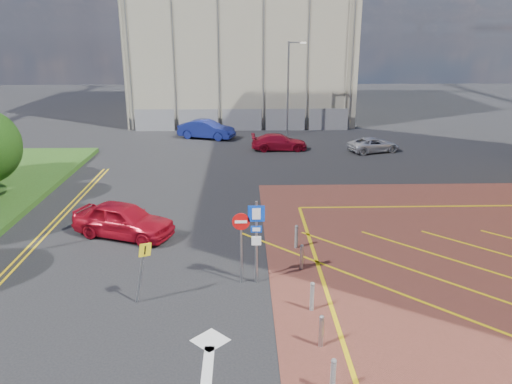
{
  "coord_description": "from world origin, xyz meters",
  "views": [
    {
      "loc": [
        0.03,
        -15.6,
        9.02
      ],
      "look_at": [
        0.59,
        4.47,
        2.41
      ],
      "focal_mm": 35.0,
      "sensor_mm": 36.0,
      "label": 1
    }
  ],
  "objects_px": {
    "lamp_back": "(289,85)",
    "warning_sign": "(142,265)",
    "car_red_left": "(123,220)",
    "car_blue_back": "(207,129)",
    "car_red_back": "(279,142)",
    "car_silver_back": "(374,145)",
    "sign_cluster": "(251,234)"
  },
  "relations": [
    {
      "from": "lamp_back",
      "to": "warning_sign",
      "type": "relative_size",
      "value": 3.55
    },
    {
      "from": "lamp_back",
      "to": "warning_sign",
      "type": "height_order",
      "value": "lamp_back"
    },
    {
      "from": "car_red_left",
      "to": "car_blue_back",
      "type": "xyz_separation_m",
      "value": [
        2.34,
        21.08,
        -0.0
      ]
    },
    {
      "from": "warning_sign",
      "to": "car_blue_back",
      "type": "distance_m",
      "value": 26.97
    },
    {
      "from": "warning_sign",
      "to": "car_red_left",
      "type": "relative_size",
      "value": 0.48
    },
    {
      "from": "warning_sign",
      "to": "car_red_back",
      "type": "bearing_deg",
      "value": 74.49
    },
    {
      "from": "car_blue_back",
      "to": "car_silver_back",
      "type": "xyz_separation_m",
      "value": [
        13.07,
        -5.22,
        -0.24
      ]
    },
    {
      "from": "car_red_back",
      "to": "car_blue_back",
      "type": "bearing_deg",
      "value": 51.8
    },
    {
      "from": "lamp_back",
      "to": "car_silver_back",
      "type": "xyz_separation_m",
      "value": [
        5.96,
        -6.6,
        -3.81
      ]
    },
    {
      "from": "sign_cluster",
      "to": "car_red_back",
      "type": "distance_m",
      "value": 21.43
    },
    {
      "from": "car_red_left",
      "to": "lamp_back",
      "type": "bearing_deg",
      "value": -1.47
    },
    {
      "from": "car_red_left",
      "to": "car_blue_back",
      "type": "distance_m",
      "value": 21.21
    },
    {
      "from": "lamp_back",
      "to": "car_red_back",
      "type": "distance_m",
      "value": 6.99
    },
    {
      "from": "car_silver_back",
      "to": "lamp_back",
      "type": "bearing_deg",
      "value": 24.19
    },
    {
      "from": "sign_cluster",
      "to": "car_red_back",
      "type": "height_order",
      "value": "sign_cluster"
    },
    {
      "from": "car_red_left",
      "to": "car_silver_back",
      "type": "relative_size",
      "value": 1.17
    },
    {
      "from": "warning_sign",
      "to": "car_red_left",
      "type": "distance_m",
      "value": 6.23
    },
    {
      "from": "sign_cluster",
      "to": "car_silver_back",
      "type": "xyz_separation_m",
      "value": [
        9.74,
        20.41,
        -1.4
      ]
    },
    {
      "from": "lamp_back",
      "to": "warning_sign",
      "type": "distance_m",
      "value": 29.45
    },
    {
      "from": "warning_sign",
      "to": "car_red_back",
      "type": "xyz_separation_m",
      "value": [
        6.26,
        22.55,
        -0.8
      ]
    },
    {
      "from": "lamp_back",
      "to": "car_red_back",
      "type": "bearing_deg",
      "value": -101.76
    },
    {
      "from": "sign_cluster",
      "to": "warning_sign",
      "type": "height_order",
      "value": "sign_cluster"
    },
    {
      "from": "car_red_left",
      "to": "car_blue_back",
      "type": "relative_size",
      "value": 0.97
    },
    {
      "from": "sign_cluster",
      "to": "car_silver_back",
      "type": "bearing_deg",
      "value": 64.49
    },
    {
      "from": "car_red_back",
      "to": "sign_cluster",
      "type": "bearing_deg",
      "value": 171.57
    },
    {
      "from": "car_red_left",
      "to": "sign_cluster",
      "type": "bearing_deg",
      "value": -107.36
    },
    {
      "from": "warning_sign",
      "to": "car_silver_back",
      "type": "height_order",
      "value": "warning_sign"
    },
    {
      "from": "sign_cluster",
      "to": "car_red_back",
      "type": "relative_size",
      "value": 0.74
    },
    {
      "from": "warning_sign",
      "to": "sign_cluster",
      "type": "bearing_deg",
      "value": 19.78
    },
    {
      "from": "car_red_left",
      "to": "car_silver_back",
      "type": "height_order",
      "value": "car_red_left"
    },
    {
      "from": "car_red_back",
      "to": "car_silver_back",
      "type": "distance_m",
      "value": 7.21
    },
    {
      "from": "car_red_left",
      "to": "car_red_back",
      "type": "xyz_separation_m",
      "value": [
        8.25,
        16.68,
        -0.17
      ]
    }
  ]
}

